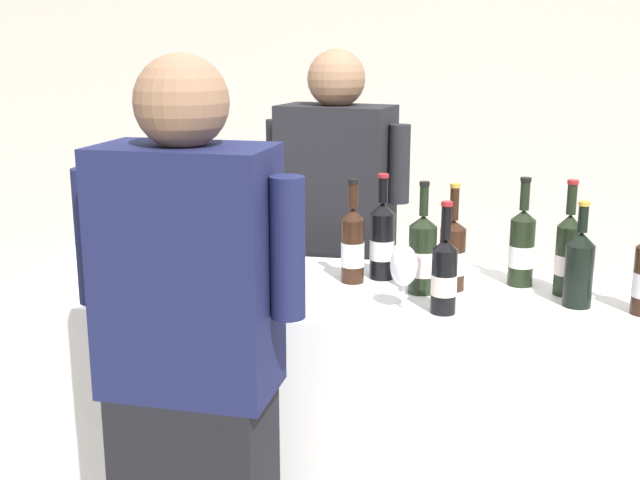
{
  "coord_description": "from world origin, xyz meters",
  "views": [
    {
      "loc": [
        0.36,
        -2.38,
        1.68
      ],
      "look_at": [
        -0.09,
        0.0,
        1.08
      ],
      "focal_mm": 45.57,
      "sensor_mm": 36.0,
      "label": 1
    }
  ],
  "objects_px": {
    "wine_bottle_1": "(579,267)",
    "person_guest": "(194,405)",
    "wine_bottle_10": "(422,254)",
    "person_server": "(335,267)",
    "wine_bottle_9": "(452,254)",
    "wine_bottle_11": "(352,245)",
    "wine_bottle_5": "(107,235)",
    "wine_bottle_0": "(444,275)",
    "wine_bottle_8": "(275,248)",
    "wine_glass": "(404,268)",
    "wine_bottle_2": "(382,240)",
    "wine_bottle_4": "(522,247)",
    "wine_bottle_6": "(242,235)",
    "wine_bottle_7": "(568,254)"
  },
  "relations": [
    {
      "from": "wine_bottle_7",
      "to": "person_server",
      "type": "bearing_deg",
      "value": 143.18
    },
    {
      "from": "wine_bottle_0",
      "to": "wine_bottle_5",
      "type": "distance_m",
      "value": 1.15
    },
    {
      "from": "wine_bottle_0",
      "to": "wine_bottle_2",
      "type": "distance_m",
      "value": 0.37
    },
    {
      "from": "wine_bottle_1",
      "to": "wine_bottle_9",
      "type": "distance_m",
      "value": 0.37
    },
    {
      "from": "wine_bottle_11",
      "to": "person_server",
      "type": "relative_size",
      "value": 0.2
    },
    {
      "from": "wine_bottle_10",
      "to": "wine_bottle_0",
      "type": "bearing_deg",
      "value": -68.23
    },
    {
      "from": "wine_bottle_5",
      "to": "wine_bottle_9",
      "type": "height_order",
      "value": "wine_bottle_5"
    },
    {
      "from": "wine_bottle_0",
      "to": "person_server",
      "type": "distance_m",
      "value": 0.99
    },
    {
      "from": "wine_bottle_6",
      "to": "wine_bottle_8",
      "type": "relative_size",
      "value": 1.11
    },
    {
      "from": "wine_bottle_1",
      "to": "wine_bottle_10",
      "type": "bearing_deg",
      "value": 173.75
    },
    {
      "from": "wine_bottle_0",
      "to": "wine_bottle_10",
      "type": "bearing_deg",
      "value": 111.77
    },
    {
      "from": "wine_bottle_1",
      "to": "person_guest",
      "type": "xyz_separation_m",
      "value": [
        -0.96,
        -0.6,
        -0.24
      ]
    },
    {
      "from": "wine_bottle_10",
      "to": "person_server",
      "type": "bearing_deg",
      "value": 119.72
    },
    {
      "from": "wine_bottle_1",
      "to": "wine_glass",
      "type": "height_order",
      "value": "wine_bottle_1"
    },
    {
      "from": "wine_bottle_7",
      "to": "wine_bottle_11",
      "type": "relative_size",
      "value": 1.06
    },
    {
      "from": "wine_bottle_1",
      "to": "wine_bottle_4",
      "type": "relative_size",
      "value": 0.9
    },
    {
      "from": "wine_bottle_1",
      "to": "wine_bottle_2",
      "type": "bearing_deg",
      "value": 163.36
    },
    {
      "from": "wine_bottle_1",
      "to": "wine_bottle_8",
      "type": "relative_size",
      "value": 0.99
    },
    {
      "from": "wine_bottle_9",
      "to": "person_server",
      "type": "xyz_separation_m",
      "value": [
        -0.47,
        0.62,
        -0.24
      ]
    },
    {
      "from": "wine_bottle_7",
      "to": "wine_bottle_4",
      "type": "bearing_deg",
      "value": 150.08
    },
    {
      "from": "wine_bottle_7",
      "to": "person_guest",
      "type": "bearing_deg",
      "value": -142.99
    },
    {
      "from": "wine_glass",
      "to": "person_guest",
      "type": "relative_size",
      "value": 0.11
    },
    {
      "from": "wine_bottle_4",
      "to": "wine_bottle_10",
      "type": "height_order",
      "value": "same"
    },
    {
      "from": "person_server",
      "to": "person_guest",
      "type": "distance_m",
      "value": 1.32
    },
    {
      "from": "wine_bottle_6",
      "to": "wine_bottle_7",
      "type": "height_order",
      "value": "wine_bottle_7"
    },
    {
      "from": "wine_glass",
      "to": "person_server",
      "type": "bearing_deg",
      "value": 111.99
    },
    {
      "from": "wine_bottle_4",
      "to": "person_server",
      "type": "distance_m",
      "value": 0.89
    },
    {
      "from": "wine_bottle_9",
      "to": "person_guest",
      "type": "distance_m",
      "value": 0.94
    },
    {
      "from": "wine_bottle_5",
      "to": "wine_bottle_7",
      "type": "distance_m",
      "value": 1.48
    },
    {
      "from": "wine_bottle_0",
      "to": "person_guest",
      "type": "height_order",
      "value": "person_guest"
    },
    {
      "from": "wine_bottle_11",
      "to": "wine_bottle_2",
      "type": "bearing_deg",
      "value": 33.78
    },
    {
      "from": "person_server",
      "to": "wine_bottle_7",
      "type": "bearing_deg",
      "value": -36.82
    },
    {
      "from": "wine_bottle_0",
      "to": "wine_bottle_4",
      "type": "relative_size",
      "value": 0.94
    },
    {
      "from": "wine_bottle_0",
      "to": "person_server",
      "type": "height_order",
      "value": "person_server"
    },
    {
      "from": "wine_bottle_1",
      "to": "wine_bottle_7",
      "type": "distance_m",
      "value": 0.11
    },
    {
      "from": "wine_bottle_5",
      "to": "wine_glass",
      "type": "bearing_deg",
      "value": -13.43
    },
    {
      "from": "wine_bottle_5",
      "to": "wine_bottle_0",
      "type": "bearing_deg",
      "value": -12.55
    },
    {
      "from": "wine_bottle_7",
      "to": "person_server",
      "type": "relative_size",
      "value": 0.21
    },
    {
      "from": "wine_bottle_2",
      "to": "person_guest",
      "type": "height_order",
      "value": "person_guest"
    },
    {
      "from": "wine_bottle_1",
      "to": "person_guest",
      "type": "height_order",
      "value": "person_guest"
    },
    {
      "from": "wine_bottle_2",
      "to": "wine_bottle_8",
      "type": "distance_m",
      "value": 0.34
    },
    {
      "from": "wine_bottle_5",
      "to": "wine_glass",
      "type": "relative_size",
      "value": 1.76
    },
    {
      "from": "wine_bottle_9",
      "to": "person_server",
      "type": "bearing_deg",
      "value": 127.16
    },
    {
      "from": "wine_bottle_6",
      "to": "wine_bottle_8",
      "type": "height_order",
      "value": "wine_bottle_6"
    },
    {
      "from": "wine_bottle_2",
      "to": "wine_bottle_9",
      "type": "distance_m",
      "value": 0.24
    },
    {
      "from": "wine_bottle_4",
      "to": "wine_bottle_6",
      "type": "xyz_separation_m",
      "value": [
        -0.9,
        -0.0,
        -0.0
      ]
    },
    {
      "from": "wine_bottle_7",
      "to": "wine_bottle_9",
      "type": "distance_m",
      "value": 0.34
    },
    {
      "from": "wine_bottle_0",
      "to": "wine_bottle_6",
      "type": "relative_size",
      "value": 0.92
    },
    {
      "from": "wine_bottle_11",
      "to": "person_server",
      "type": "distance_m",
      "value": 0.66
    },
    {
      "from": "wine_bottle_9",
      "to": "wine_bottle_10",
      "type": "relative_size",
      "value": 0.97
    }
  ]
}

